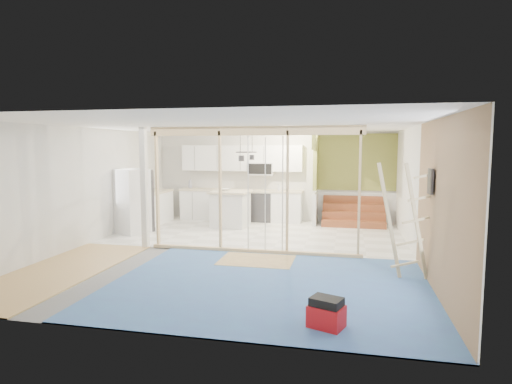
% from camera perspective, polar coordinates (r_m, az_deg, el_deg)
% --- Properties ---
extents(room, '(7.01, 8.01, 2.61)m').
position_cam_1_polar(room, '(8.74, -2.30, 0.25)').
color(room, slate).
rests_on(room, ground).
extents(floor_overlays, '(7.00, 8.00, 0.03)m').
position_cam_1_polar(floor_overlays, '(9.01, -1.71, -7.91)').
color(floor_overlays, white).
rests_on(floor_overlays, room).
extents(stud_frame, '(4.66, 0.14, 2.60)m').
position_cam_1_polar(stud_frame, '(8.79, -4.02, 2.27)').
color(stud_frame, '#E4BE8B').
rests_on(stud_frame, room).
extents(base_cabinets, '(4.45, 2.24, 0.93)m').
position_cam_1_polar(base_cabinets, '(12.50, -5.57, -1.87)').
color(base_cabinets, white).
rests_on(base_cabinets, room).
extents(upper_cabinets, '(3.60, 0.41, 0.85)m').
position_cam_1_polar(upper_cabinets, '(12.61, -1.66, 4.40)').
color(upper_cabinets, white).
rests_on(upper_cabinets, room).
extents(green_partition, '(2.25, 1.51, 2.60)m').
position_cam_1_polar(green_partition, '(12.14, 11.50, 0.08)').
color(green_partition, olive).
rests_on(green_partition, room).
extents(pot_rack, '(0.52, 0.52, 0.72)m').
position_cam_1_polar(pot_rack, '(10.61, -1.36, 5.05)').
color(pot_rack, black).
rests_on(pot_rack, room).
extents(sheathing_panel, '(0.02, 4.00, 2.60)m').
position_cam_1_polar(sheathing_panel, '(6.61, 23.44, -2.12)').
color(sheathing_panel, '#9D7A55').
rests_on(sheathing_panel, room).
extents(electrical_panel, '(0.04, 0.30, 0.40)m').
position_cam_1_polar(electrical_panel, '(7.15, 22.24, 1.33)').
color(electrical_panel, '#39393E').
rests_on(electrical_panel, room).
extents(ceiling_light, '(0.32, 0.32, 0.08)m').
position_cam_1_polar(ceiling_light, '(11.45, 8.37, 7.78)').
color(ceiling_light, '#FFEABF').
rests_on(ceiling_light, room).
extents(fridge, '(0.94, 0.90, 1.63)m').
position_cam_1_polar(fridge, '(11.15, -16.24, -1.23)').
color(fridge, silver).
rests_on(fridge, room).
extents(island, '(1.04, 1.04, 1.00)m').
position_cam_1_polar(island, '(11.67, -3.39, -2.27)').
color(island, silver).
rests_on(island, room).
extents(bowl, '(0.32, 0.32, 0.06)m').
position_cam_1_polar(bowl, '(11.61, -4.06, 0.32)').
color(bowl, silver).
rests_on(bowl, island).
extents(soap_bottle_a, '(0.13, 0.14, 0.32)m').
position_cam_1_polar(soap_bottle_a, '(13.11, -8.76, 1.21)').
color(soap_bottle_a, '#9D9FAF').
rests_on(soap_bottle_a, base_cabinets).
extents(soap_bottle_b, '(0.11, 0.11, 0.19)m').
position_cam_1_polar(soap_bottle_b, '(12.22, 3.09, 0.62)').
color(soap_bottle_b, silver).
rests_on(soap_bottle_b, base_cabinets).
extents(toolbox, '(0.49, 0.43, 0.38)m').
position_cam_1_polar(toolbox, '(5.41, 9.36, -15.73)').
color(toolbox, '#AC0F14').
rests_on(toolbox, room).
extents(ladder, '(1.03, 0.14, 1.91)m').
position_cam_1_polar(ladder, '(7.38, 19.41, -3.68)').
color(ladder, tan).
rests_on(ladder, room).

